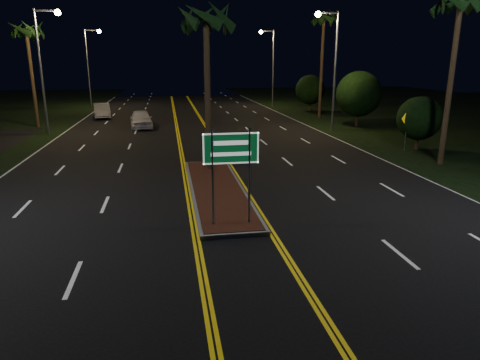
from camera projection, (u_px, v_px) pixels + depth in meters
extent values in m
plane|color=black|center=(246.00, 266.00, 11.63)|extent=(120.00, 120.00, 0.00)
cube|color=gray|center=(217.00, 190.00, 18.26)|extent=(2.25, 10.25, 0.15)
cube|color=#592819|center=(217.00, 188.00, 18.24)|extent=(2.00, 10.00, 0.02)
cylinder|color=gray|center=(213.00, 178.00, 13.72)|extent=(0.08, 0.08, 3.20)
cylinder|color=gray|center=(249.00, 176.00, 13.92)|extent=(0.08, 0.08, 3.20)
cube|color=#07471E|center=(231.00, 148.00, 13.57)|extent=(1.80, 0.04, 1.00)
cube|color=white|center=(231.00, 148.00, 13.54)|extent=(1.80, 0.01, 1.00)
cylinder|color=gray|center=(41.00, 74.00, 31.47)|extent=(0.18, 0.18, 9.00)
cube|color=gray|center=(46.00, 11.00, 30.43)|extent=(1.60, 0.12, 0.12)
sphere|color=#FFCB72|center=(58.00, 12.00, 30.59)|extent=(0.44, 0.44, 0.44)
cylinder|color=gray|center=(88.00, 69.00, 50.47)|extent=(0.18, 0.18, 9.00)
cube|color=gray|center=(92.00, 30.00, 49.44)|extent=(1.60, 0.12, 0.12)
sphere|color=#FFCB72|center=(99.00, 31.00, 49.59)|extent=(0.44, 0.44, 0.44)
cylinder|color=gray|center=(335.00, 73.00, 33.09)|extent=(0.18, 0.18, 9.00)
cube|color=gray|center=(328.00, 13.00, 31.80)|extent=(1.60, 0.12, 0.12)
sphere|color=#FFCB72|center=(318.00, 14.00, 31.70)|extent=(0.44, 0.44, 0.44)
cylinder|color=gray|center=(273.00, 69.00, 52.09)|extent=(0.18, 0.18, 9.00)
cube|color=gray|center=(267.00, 31.00, 50.80)|extent=(1.60, 0.12, 0.12)
sphere|color=#FFCB72|center=(261.00, 32.00, 50.70)|extent=(0.44, 0.44, 0.44)
cylinder|color=#382819|center=(208.00, 96.00, 20.60)|extent=(0.28, 0.28, 7.50)
cylinder|color=#382819|center=(32.00, 79.00, 35.12)|extent=(0.28, 0.28, 8.00)
cylinder|color=#382819|center=(450.00, 84.00, 21.99)|extent=(0.28, 0.28, 8.50)
cylinder|color=#382819|center=(322.00, 68.00, 40.91)|extent=(0.28, 0.28, 9.50)
cylinder|color=#382819|center=(417.00, 142.00, 26.97)|extent=(0.24, 0.24, 0.90)
sphere|color=black|center=(419.00, 118.00, 26.57)|extent=(2.70, 2.70, 2.70)
cylinder|color=#382819|center=(357.00, 119.00, 36.50)|extent=(0.24, 0.24, 1.26)
sphere|color=black|center=(359.00, 94.00, 35.94)|extent=(3.78, 3.78, 3.78)
cylinder|color=#382819|center=(310.00, 106.00, 47.90)|extent=(0.24, 0.24, 1.08)
sphere|color=black|center=(310.00, 90.00, 47.42)|extent=(3.24, 3.24, 3.24)
imported|color=white|center=(141.00, 118.00, 35.63)|extent=(2.67, 5.32, 1.71)
imported|color=silver|center=(102.00, 109.00, 42.06)|extent=(2.88, 5.18, 1.63)
cylinder|color=gray|center=(406.00, 133.00, 26.31)|extent=(0.07, 0.07, 2.22)
cube|color=gold|center=(408.00, 118.00, 26.04)|extent=(1.01, 0.42, 1.07)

